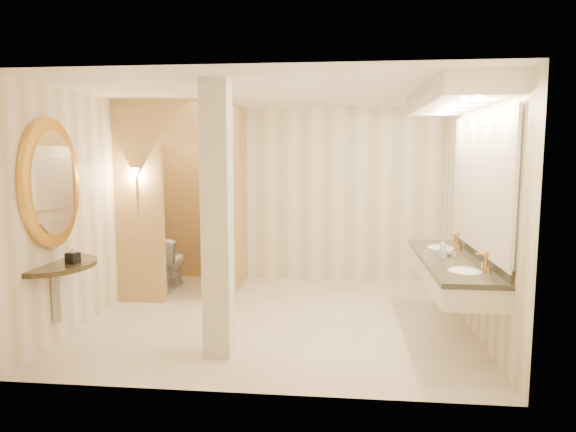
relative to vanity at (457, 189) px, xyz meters
name	(u,v)px	position (x,y,z in m)	size (l,w,h in m)	color
floor	(279,318)	(-1.98, 0.40, -1.63)	(4.50, 4.50, 0.00)	white
ceiling	(278,93)	(-1.98, 0.40, 1.07)	(4.50, 4.50, 0.00)	white
wall_back	(294,195)	(-1.98, 2.40, -0.28)	(4.50, 0.02, 2.70)	white
wall_front	(248,235)	(-1.98, -1.60, -0.28)	(4.50, 0.02, 2.70)	white
wall_left	(98,206)	(-4.23, 0.40, -0.28)	(0.02, 4.00, 2.70)	white
wall_right	(472,211)	(0.27, 0.40, -0.28)	(0.02, 4.00, 2.70)	white
toilet_closet	(208,198)	(-3.10, 1.37, -0.24)	(1.50, 1.55, 2.70)	tan
wall_sconce	(136,174)	(-3.90, 0.83, 0.10)	(0.14, 0.14, 0.42)	#B48239
vanity	(457,189)	(0.00, 0.00, 0.00)	(0.75, 2.47, 2.09)	silver
console_shelf	(52,218)	(-4.19, -0.69, -0.28)	(1.02, 1.02, 1.96)	black
pillar	(217,221)	(-2.43, -0.80, -0.28)	(0.27, 0.27, 2.70)	silver
tissue_box	(73,258)	(-3.98, -0.70, -0.70)	(0.11, 0.11, 0.11)	black
toilet	(168,262)	(-3.79, 1.63, -1.24)	(0.44, 0.76, 0.78)	white
soap_bottle_a	(443,252)	(-0.13, -0.05, -0.68)	(0.06, 0.06, 0.14)	beige
soap_bottle_b	(448,251)	(-0.04, 0.12, -0.70)	(0.09, 0.09, 0.11)	silver
soap_bottle_c	(443,247)	(-0.11, 0.07, -0.65)	(0.08, 0.08, 0.20)	#C6B28C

